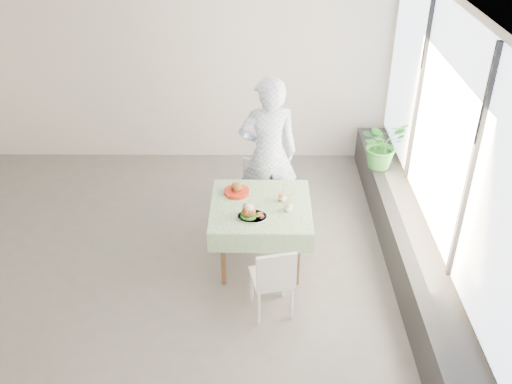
{
  "coord_description": "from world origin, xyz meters",
  "views": [
    {
      "loc": [
        1.2,
        -5.02,
        3.97
      ],
      "look_at": [
        1.16,
        0.03,
        0.87
      ],
      "focal_mm": 40.0,
      "sensor_mm": 36.0,
      "label": 1
    }
  ],
  "objects_px": {
    "main_dish": "(250,213)",
    "potted_plant": "(382,144)",
    "cafe_table": "(261,227)",
    "diner": "(268,154)",
    "chair_far": "(254,206)",
    "chair_near": "(272,291)",
    "juice_cup_orange": "(282,197)"
  },
  "relations": [
    {
      "from": "chair_far",
      "to": "diner",
      "type": "height_order",
      "value": "diner"
    },
    {
      "from": "chair_far",
      "to": "chair_near",
      "type": "distance_m",
      "value": 1.55
    },
    {
      "from": "diner",
      "to": "potted_plant",
      "type": "bearing_deg",
      "value": -168.58
    },
    {
      "from": "chair_far",
      "to": "chair_near",
      "type": "relative_size",
      "value": 0.98
    },
    {
      "from": "potted_plant",
      "to": "diner",
      "type": "bearing_deg",
      "value": -159.64
    },
    {
      "from": "main_dish",
      "to": "potted_plant",
      "type": "distance_m",
      "value": 2.21
    },
    {
      "from": "cafe_table",
      "to": "main_dish",
      "type": "xyz_separation_m",
      "value": [
        -0.11,
        -0.24,
        0.33
      ]
    },
    {
      "from": "cafe_table",
      "to": "main_dish",
      "type": "height_order",
      "value": "main_dish"
    },
    {
      "from": "main_dish",
      "to": "potted_plant",
      "type": "height_order",
      "value": "potted_plant"
    },
    {
      "from": "diner",
      "to": "potted_plant",
      "type": "xyz_separation_m",
      "value": [
        1.41,
        0.52,
        -0.13
      ]
    },
    {
      "from": "chair_far",
      "to": "chair_near",
      "type": "height_order",
      "value": "chair_near"
    },
    {
      "from": "chair_near",
      "to": "main_dish",
      "type": "relative_size",
      "value": 2.63
    },
    {
      "from": "chair_far",
      "to": "potted_plant",
      "type": "relative_size",
      "value": 1.27
    },
    {
      "from": "juice_cup_orange",
      "to": "potted_plant",
      "type": "relative_size",
      "value": 0.39
    },
    {
      "from": "diner",
      "to": "chair_far",
      "type": "bearing_deg",
      "value": -4.66
    },
    {
      "from": "cafe_table",
      "to": "main_dish",
      "type": "relative_size",
      "value": 3.41
    },
    {
      "from": "chair_near",
      "to": "potted_plant",
      "type": "xyz_separation_m",
      "value": [
        1.39,
        2.07,
        0.56
      ]
    },
    {
      "from": "cafe_table",
      "to": "chair_near",
      "type": "xyz_separation_m",
      "value": [
        0.11,
        -0.78,
        -0.21
      ]
    },
    {
      "from": "main_dish",
      "to": "juice_cup_orange",
      "type": "bearing_deg",
      "value": 43.4
    },
    {
      "from": "chair_far",
      "to": "juice_cup_orange",
      "type": "relative_size",
      "value": 3.28
    },
    {
      "from": "chair_near",
      "to": "main_dish",
      "type": "distance_m",
      "value": 0.8
    },
    {
      "from": "diner",
      "to": "juice_cup_orange",
      "type": "distance_m",
      "value": 0.71
    },
    {
      "from": "diner",
      "to": "potted_plant",
      "type": "distance_m",
      "value": 1.51
    },
    {
      "from": "cafe_table",
      "to": "juice_cup_orange",
      "type": "distance_m",
      "value": 0.41
    },
    {
      "from": "chair_far",
      "to": "diner",
      "type": "relative_size",
      "value": 0.42
    },
    {
      "from": "cafe_table",
      "to": "main_dish",
      "type": "distance_m",
      "value": 0.42
    },
    {
      "from": "chair_near",
      "to": "main_dish",
      "type": "height_order",
      "value": "main_dish"
    },
    {
      "from": "chair_near",
      "to": "cafe_table",
      "type": "bearing_deg",
      "value": 98.0
    },
    {
      "from": "chair_far",
      "to": "chair_near",
      "type": "bearing_deg",
      "value": -82.82
    },
    {
      "from": "cafe_table",
      "to": "diner",
      "type": "bearing_deg",
      "value": 83.66
    },
    {
      "from": "juice_cup_orange",
      "to": "chair_far",
      "type": "bearing_deg",
      "value": 114.49
    },
    {
      "from": "chair_near",
      "to": "chair_far",
      "type": "bearing_deg",
      "value": 97.18
    }
  ]
}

